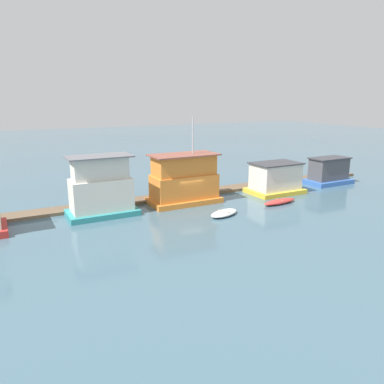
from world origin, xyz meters
name	(u,v)px	position (x,y,z in m)	size (l,w,h in m)	color
ground_plane	(187,204)	(0.00, 0.00, 0.00)	(200.00, 200.00, 0.00)	#426070
dock_walkway	(175,196)	(0.00, 2.82, 0.15)	(51.00, 2.12, 0.30)	brown
houseboat_teal	(101,189)	(-8.20, 0.27, 2.33)	(5.97, 3.51, 5.24)	teal
houseboat_orange	(184,180)	(-0.09, 0.48, 2.23)	(6.87, 3.63, 8.25)	orange
houseboat_yellow	(275,179)	(10.33, -0.55, 1.56)	(5.66, 3.93, 3.30)	gold
houseboat_blue	(328,172)	(18.95, 0.10, 1.43)	(5.47, 3.25, 3.14)	#3866B7
dinghy_white	(224,213)	(1.13, -4.85, 0.23)	(3.35, 2.34, 0.46)	white
dinghy_red	(280,202)	(7.89, -4.20, 0.23)	(4.00, 1.33, 0.46)	red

